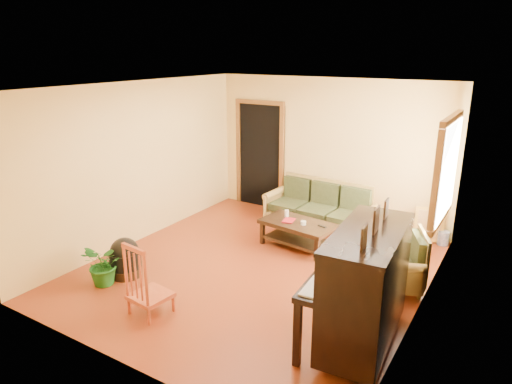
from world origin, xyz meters
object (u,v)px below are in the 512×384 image
Objects in this scene: coffee_table at (298,234)px; red_chair at (149,278)px; armchair at (396,259)px; ceramic_crock at (443,238)px; potted_plant at (104,264)px; piano at (365,290)px; footstool at (125,262)px; sofa at (318,205)px.

coffee_table is 1.26× the size of red_chair.
red_chair reaches higher than armchair.
ceramic_crock is at bearing 63.34° from red_chair.
potted_plant is at bearing 176.47° from red_chair.
potted_plant is (-3.40, -0.55, -0.36)m from piano.
armchair is 3.19m from red_chair.
piano is at bearing 9.16° from potted_plant.
coffee_table is at bearing 53.12° from footstool.
armchair is 0.87× the size of red_chair.
footstool is 1.13m from red_chair.
piano reaches higher than sofa.
potted_plant is (-1.59, -3.43, -0.11)m from sofa.
potted_plant is at bearing -175.03° from piano.
footstool is at bearing -126.88° from coffee_table.
sofa is at bearing 87.83° from red_chair.
footstool is 0.47× the size of red_chair.
armchair is 1.83× the size of footstool.
coffee_table is 2.64m from piano.
sofa is 2.40× the size of armchair.
piano reaches higher than coffee_table.
sofa reaches higher than ceramic_crock.
coffee_table is 5.12× the size of ceramic_crock.
piano is 3.46m from potted_plant.
ceramic_crock is (2.06, 0.37, -0.30)m from sofa.
ceramic_crock is at bearing 43.93° from footstool.
piano is 1.61× the size of red_chair.
footstool is (-3.36, -0.22, -0.45)m from piano.
armchair is at bearing -16.20° from coffee_table.
armchair is 3.70m from footstool.
ceramic_crock is (0.30, 1.81, -0.29)m from armchair.
coffee_table is at bearing 127.79° from piano.
ceramic_crock is at bearing 33.57° from coffee_table.
armchair is at bearing 49.82° from red_chair.
sofa reaches higher than armchair.
armchair is 1.33× the size of potted_plant.
piano is 2.50m from red_chair.
sofa is at bearing 65.23° from potted_plant.
footstool is (-3.31, -1.66, -0.19)m from armchair.
red_chair reaches higher than sofa.
sofa is 2.08× the size of red_chair.
piano is (1.81, -2.89, 0.25)m from sofa.
piano is at bearing -48.03° from coffee_table.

